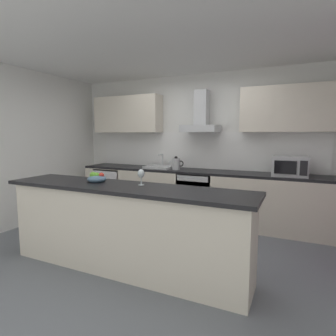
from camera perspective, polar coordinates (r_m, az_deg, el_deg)
The scene contains 16 objects.
ground at distance 3.85m, azimuth -2.41°, elevation -16.62°, with size 5.97×4.54×0.02m, color slate.
ceiling at distance 3.69m, azimuth -2.64°, elevation 24.02°, with size 5.97×4.54×0.02m, color white.
wall_back at distance 5.22m, azimuth 6.84°, elevation 4.41°, with size 5.97×0.12×2.60m, color white.
wall_left at distance 5.22m, azimuth -28.16°, elevation 3.64°, with size 0.12×4.54×2.60m, color white.
backsplash_tile at distance 5.15m, azimuth 6.58°, elevation 3.61°, with size 4.22×0.02×0.66m, color white.
counter_back at distance 4.97m, azimuth 5.32°, elevation -5.58°, with size 4.37×0.60×0.90m.
counter_island at distance 3.22m, azimuth -8.95°, elevation -11.97°, with size 2.91×0.64×0.97m.
upper_cabinets at distance 5.01m, azimuth 6.10°, elevation 11.30°, with size 4.31×0.32×0.70m.
oven at distance 4.92m, azimuth 6.09°, elevation -5.61°, with size 0.60×0.62×0.80m.
refrigerator at distance 5.74m, azimuth -10.99°, elevation -4.24°, with size 0.58×0.60×0.85m.
microwave at distance 4.54m, azimuth 23.73°, elevation 0.33°, with size 0.50×0.38×0.30m.
sink at distance 5.14m, azimuth -1.74°, elevation 0.27°, with size 0.50×0.40×0.26m.
kettle at distance 4.94m, azimuth 1.66°, elevation 0.90°, with size 0.29×0.15×0.24m.
range_hood at distance 4.93m, azimuth 6.79°, elevation 9.93°, with size 0.62×0.45×0.72m.
wine_glass at distance 3.09m, azimuth -5.54°, elevation -1.25°, with size 0.08×0.08×0.18m.
fruit_bowl at distance 3.40m, azimuth -14.38°, elevation -2.06°, with size 0.22×0.22×0.13m.
Camera 1 is at (1.63, -3.12, 1.53)m, focal length 29.77 mm.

